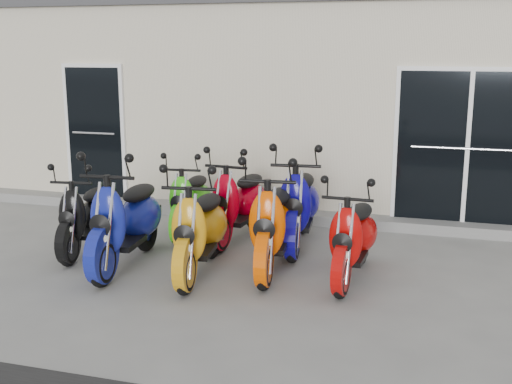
% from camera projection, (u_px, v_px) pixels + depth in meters
% --- Properties ---
extents(ground, '(80.00, 80.00, 0.00)m').
position_uv_depth(ground, '(242.00, 262.00, 7.84)').
color(ground, gray).
rests_on(ground, ground).
extents(building, '(14.00, 6.00, 3.20)m').
position_uv_depth(building, '(323.00, 98.00, 12.35)').
color(building, beige).
rests_on(building, ground).
extents(roof_cap, '(14.20, 6.20, 0.16)m').
position_uv_depth(roof_cap, '(325.00, 8.00, 11.98)').
color(roof_cap, '#3F3F42').
rests_on(roof_cap, building).
extents(front_step, '(14.00, 0.40, 0.15)m').
position_uv_depth(front_step, '(282.00, 215.00, 9.71)').
color(front_step, gray).
rests_on(front_step, ground).
extents(door_left, '(1.07, 0.08, 2.22)m').
position_uv_depth(door_left, '(95.00, 129.00, 10.47)').
color(door_left, black).
rests_on(door_left, front_step).
extents(door_right, '(2.02, 0.08, 2.22)m').
position_uv_depth(door_right, '(468.00, 144.00, 8.88)').
color(door_right, black).
rests_on(door_right, front_step).
extents(scooter_front_black, '(0.83, 1.72, 1.22)m').
position_uv_depth(scooter_front_black, '(85.00, 206.00, 8.11)').
color(scooter_front_black, black).
rests_on(scooter_front_black, ground).
extents(scooter_front_blue, '(0.87, 2.03, 1.46)m').
position_uv_depth(scooter_front_blue, '(125.00, 207.00, 7.53)').
color(scooter_front_blue, navy).
rests_on(scooter_front_blue, ground).
extents(scooter_front_orange_a, '(0.89, 1.92, 1.37)m').
position_uv_depth(scooter_front_orange_a, '(199.00, 217.00, 7.28)').
color(scooter_front_orange_a, orange).
rests_on(scooter_front_orange_a, ground).
extents(scooter_front_orange_b, '(0.91, 2.00, 1.43)m').
position_uv_depth(scooter_front_orange_b, '(273.00, 211.00, 7.43)').
color(scooter_front_orange_b, '#EE4F00').
rests_on(scooter_front_orange_b, ground).
extents(scooter_front_red, '(0.72, 1.75, 1.27)m').
position_uv_depth(scooter_front_red, '(353.00, 225.00, 7.12)').
color(scooter_front_red, '#AF0806').
rests_on(scooter_front_red, ground).
extents(scooter_back_green, '(0.77, 1.70, 1.21)m').
position_uv_depth(scooter_back_green, '(190.00, 191.00, 8.91)').
color(scooter_back_green, '#3CD316').
rests_on(scooter_back_green, ground).
extents(scooter_back_red, '(0.82, 1.86, 1.34)m').
position_uv_depth(scooter_back_red, '(239.00, 192.00, 8.62)').
color(scooter_back_red, '#AF0014').
rests_on(scooter_back_red, ground).
extents(scooter_back_blue, '(0.91, 2.01, 1.44)m').
position_uv_depth(scooter_back_blue, '(299.00, 193.00, 8.31)').
color(scooter_back_blue, '#0D077F').
rests_on(scooter_back_blue, ground).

